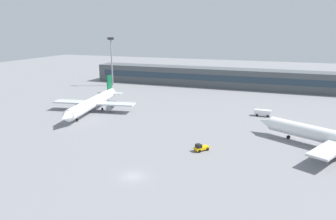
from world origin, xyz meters
The scene contains 6 objects.
ground_plane centered at (0.00, 40.00, 0.00)m, with size 400.00×400.00×0.00m, color gray.
terminal_building centered at (0.00, 103.33, 4.50)m, with size 135.34×12.13×9.00m.
airplane_mid centered at (-34.69, 39.77, 3.14)m, with size 29.23×41.55×10.29m.
baggage_tug_yellow centered at (9.18, 17.52, 0.80)m, with size 3.40×3.76×1.75m.
service_van_white centered at (20.82, 54.09, 1.11)m, with size 5.24×2.40×2.08m.
floodlight_tower_west centered at (-54.46, 88.27, 13.84)m, with size 3.20×0.80×23.72m.
Camera 1 is at (25.55, -50.40, 27.99)m, focal length 33.69 mm.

